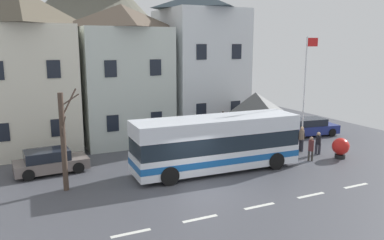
{
  "coord_description": "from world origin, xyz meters",
  "views": [
    {
      "loc": [
        -8.29,
        -16.26,
        7.23
      ],
      "look_at": [
        2.03,
        5.64,
        2.45
      ],
      "focal_mm": 36.37,
      "sensor_mm": 36.0,
      "label": 1
    }
  ],
  "objects_px": {
    "townhouse_02": "(199,64)",
    "parked_car_03": "(309,127)",
    "hilltop_castle": "(95,28)",
    "pedestrian_00": "(292,141)",
    "public_bench": "(230,134)",
    "harbour_buoy": "(341,147)",
    "bare_tree_00": "(64,141)",
    "bus_shelter": "(255,103)",
    "pedestrian_01": "(302,138)",
    "flagpole": "(305,87)",
    "parked_car_01": "(50,162)",
    "pedestrian_02": "(311,147)",
    "townhouse_00": "(24,71)",
    "pedestrian_03": "(318,142)",
    "townhouse_01": "(123,75)",
    "parked_car_00": "(261,133)",
    "transit_bus": "(216,144)"
  },
  "relations": [
    {
      "from": "pedestrian_02",
      "to": "bare_tree_00",
      "type": "xyz_separation_m",
      "value": [
        -14.49,
        1.4,
        1.65
      ]
    },
    {
      "from": "pedestrian_00",
      "to": "pedestrian_01",
      "type": "distance_m",
      "value": 1.13
    },
    {
      "from": "townhouse_00",
      "to": "transit_bus",
      "type": "bearing_deg",
      "value": -45.82
    },
    {
      "from": "townhouse_01",
      "to": "pedestrian_01",
      "type": "height_order",
      "value": "townhouse_01"
    },
    {
      "from": "harbour_buoy",
      "to": "pedestrian_00",
      "type": "bearing_deg",
      "value": 135.5
    },
    {
      "from": "bus_shelter",
      "to": "public_bench",
      "type": "relative_size",
      "value": 2.21
    },
    {
      "from": "townhouse_01",
      "to": "bus_shelter",
      "type": "xyz_separation_m",
      "value": [
        7.93,
        -5.46,
        -1.86
      ]
    },
    {
      "from": "townhouse_01",
      "to": "townhouse_02",
      "type": "height_order",
      "value": "townhouse_02"
    },
    {
      "from": "pedestrian_01",
      "to": "pedestrian_03",
      "type": "bearing_deg",
      "value": -67.96
    },
    {
      "from": "flagpole",
      "to": "pedestrian_00",
      "type": "bearing_deg",
      "value": -162.71
    },
    {
      "from": "townhouse_02",
      "to": "bare_tree_00",
      "type": "relative_size",
      "value": 2.21
    },
    {
      "from": "townhouse_01",
      "to": "harbour_buoy",
      "type": "height_order",
      "value": "townhouse_01"
    },
    {
      "from": "townhouse_02",
      "to": "parked_car_03",
      "type": "height_order",
      "value": "townhouse_02"
    },
    {
      "from": "pedestrian_01",
      "to": "public_bench",
      "type": "height_order",
      "value": "pedestrian_01"
    },
    {
      "from": "townhouse_02",
      "to": "hilltop_castle",
      "type": "relative_size",
      "value": 0.35
    },
    {
      "from": "pedestrian_02",
      "to": "harbour_buoy",
      "type": "bearing_deg",
      "value": -9.87
    },
    {
      "from": "bare_tree_00",
      "to": "hilltop_castle",
      "type": "bearing_deg",
      "value": 74.86
    },
    {
      "from": "townhouse_02",
      "to": "bare_tree_00",
      "type": "distance_m",
      "value": 15.34
    },
    {
      "from": "townhouse_02",
      "to": "parked_car_01",
      "type": "bearing_deg",
      "value": -154.24
    },
    {
      "from": "parked_car_03",
      "to": "pedestrian_03",
      "type": "bearing_deg",
      "value": -119.08
    },
    {
      "from": "townhouse_00",
      "to": "pedestrian_02",
      "type": "height_order",
      "value": "townhouse_00"
    },
    {
      "from": "hilltop_castle",
      "to": "pedestrian_01",
      "type": "relative_size",
      "value": 18.88
    },
    {
      "from": "bus_shelter",
      "to": "parked_car_03",
      "type": "xyz_separation_m",
      "value": [
        5.89,
        0.93,
        -2.44
      ]
    },
    {
      "from": "townhouse_02",
      "to": "pedestrian_00",
      "type": "bearing_deg",
      "value": -74.11
    },
    {
      "from": "transit_bus",
      "to": "harbour_buoy",
      "type": "bearing_deg",
      "value": -6.56
    },
    {
      "from": "townhouse_01",
      "to": "transit_bus",
      "type": "bearing_deg",
      "value": -72.45
    },
    {
      "from": "townhouse_01",
      "to": "parked_car_00",
      "type": "distance_m",
      "value": 11.04
    },
    {
      "from": "townhouse_01",
      "to": "townhouse_02",
      "type": "bearing_deg",
      "value": 5.02
    },
    {
      "from": "townhouse_00",
      "to": "parked_car_01",
      "type": "xyz_separation_m",
      "value": [
        0.77,
        -6.12,
        -4.74
      ]
    },
    {
      "from": "parked_car_00",
      "to": "hilltop_castle",
      "type": "bearing_deg",
      "value": 106.51
    },
    {
      "from": "parked_car_03",
      "to": "pedestrian_02",
      "type": "bearing_deg",
      "value": -124.12
    },
    {
      "from": "townhouse_00",
      "to": "townhouse_02",
      "type": "relative_size",
      "value": 0.97
    },
    {
      "from": "public_bench",
      "to": "harbour_buoy",
      "type": "xyz_separation_m",
      "value": [
        3.97,
        -7.06,
        0.26
      ]
    },
    {
      "from": "pedestrian_01",
      "to": "harbour_buoy",
      "type": "xyz_separation_m",
      "value": [
        1.09,
        -2.43,
        -0.19
      ]
    },
    {
      "from": "public_bench",
      "to": "harbour_buoy",
      "type": "relative_size",
      "value": 1.32
    },
    {
      "from": "pedestrian_02",
      "to": "pedestrian_03",
      "type": "relative_size",
      "value": 1.03
    },
    {
      "from": "hilltop_castle",
      "to": "pedestrian_00",
      "type": "bearing_deg",
      "value": -74.32
    },
    {
      "from": "townhouse_01",
      "to": "parked_car_00",
      "type": "height_order",
      "value": "townhouse_01"
    },
    {
      "from": "transit_bus",
      "to": "bare_tree_00",
      "type": "distance_m",
      "value": 8.35
    },
    {
      "from": "pedestrian_02",
      "to": "public_bench",
      "type": "height_order",
      "value": "pedestrian_02"
    },
    {
      "from": "public_bench",
      "to": "flagpole",
      "type": "relative_size",
      "value": 0.23
    },
    {
      "from": "parked_car_01",
      "to": "harbour_buoy",
      "type": "relative_size",
      "value": 3.06
    },
    {
      "from": "parked_car_01",
      "to": "pedestrian_03",
      "type": "distance_m",
      "value": 16.82
    },
    {
      "from": "pedestrian_00",
      "to": "public_bench",
      "type": "distance_m",
      "value": 5.25
    },
    {
      "from": "parked_car_00",
      "to": "pedestrian_03",
      "type": "distance_m",
      "value": 4.43
    },
    {
      "from": "parked_car_01",
      "to": "pedestrian_00",
      "type": "distance_m",
      "value": 15.15
    },
    {
      "from": "pedestrian_02",
      "to": "bare_tree_00",
      "type": "distance_m",
      "value": 14.66
    },
    {
      "from": "parked_car_01",
      "to": "pedestrian_02",
      "type": "bearing_deg",
      "value": -20.29
    },
    {
      "from": "harbour_buoy",
      "to": "pedestrian_01",
      "type": "bearing_deg",
      "value": 114.15
    },
    {
      "from": "townhouse_02",
      "to": "pedestrian_01",
      "type": "distance_m",
      "value": 10.31
    }
  ]
}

